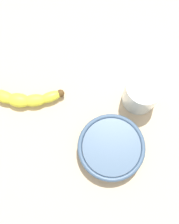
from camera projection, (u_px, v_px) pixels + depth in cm
name	position (u px, v px, depth cm)	size (l,w,h in cm)	color
wooden_tabletop	(85.00, 98.00, 78.89)	(120.00, 120.00, 3.00)	#C8B08F
banana	(19.00, 97.00, 75.33)	(8.99, 23.94, 3.91)	yellow
smoothie_glass	(141.00, 94.00, 72.68)	(9.38, 9.38, 10.20)	silver
ceramic_bowl	(111.00, 148.00, 71.01)	(17.37, 17.37, 4.67)	#3D5675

